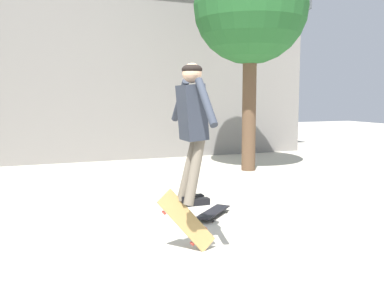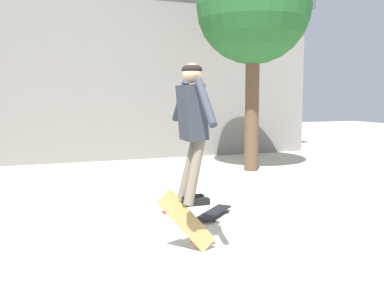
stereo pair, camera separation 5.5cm
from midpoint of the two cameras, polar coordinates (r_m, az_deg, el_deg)
name	(u,v)px [view 1 (the left image)]	position (r m, az deg, el deg)	size (l,w,h in m)	color
ground_plane	(162,265)	(4.54, -4.38, -15.80)	(40.00, 40.00, 0.00)	beige
building_backdrop	(73,68)	(11.61, -15.71, 9.72)	(14.25, 0.52, 6.02)	gray
tree_right	(251,8)	(10.13, 7.66, 17.54)	(2.58, 2.58, 5.01)	brown
skater	(192,120)	(4.59, -0.33, 3.20)	(0.30, 1.26, 1.52)	#282D38
skateboard_flipping	(186,221)	(4.80, -1.07, -10.20)	(0.66, 0.23, 0.72)	#AD894C
skateboard_resting	(213,212)	(6.19, 2.58, -9.04)	(0.73, 0.70, 0.08)	black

